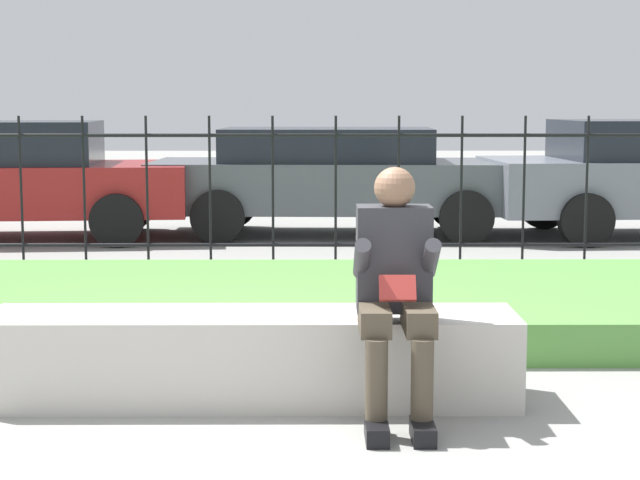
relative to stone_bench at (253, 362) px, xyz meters
The scene contains 7 objects.
ground_plane 0.22m from the stone_bench, behind, with size 60.00×60.00×0.00m, color gray.
stone_bench is the anchor object (origin of this frame).
person_seated_reader 0.95m from the stone_bench, 24.15° to the right, with size 0.42×0.73×1.28m.
grass_berm 2.06m from the stone_bench, 91.23° to the left, with size 10.66×2.71×0.27m.
iron_fence 4.19m from the stone_bench, 90.61° to the left, with size 8.66×0.03×1.48m.
car_parked_center 7.32m from the stone_bench, 85.02° to the left, with size 4.61×1.96×1.30m.
car_parked_left 7.65m from the stone_bench, 114.77° to the left, with size 4.10×2.10×1.39m.
Camera 1 is at (0.37, -5.63, 1.61)m, focal length 60.00 mm.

